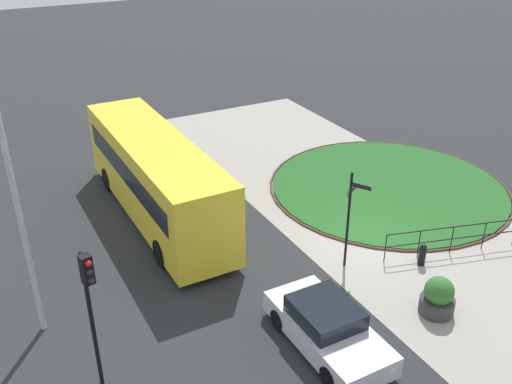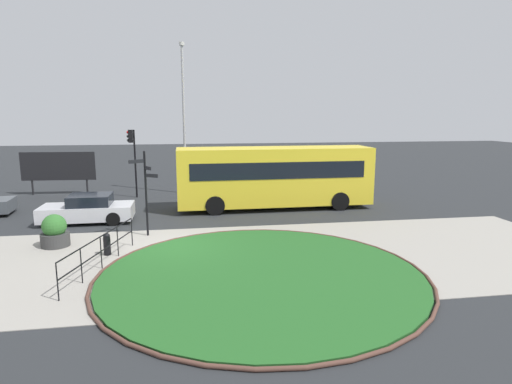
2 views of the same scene
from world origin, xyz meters
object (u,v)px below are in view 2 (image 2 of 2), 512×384
at_px(traffic_light_near, 132,148).
at_px(planter_near_signpost, 55,232).
at_px(bollard_foreground, 107,244).
at_px(lamppost_tall, 184,115).
at_px(bus_yellow, 275,176).
at_px(billboard_left, 58,167).
at_px(signpost_directional, 146,188).
at_px(car_far_lane, 88,209).

bearing_deg(traffic_light_near, planter_near_signpost, 65.60).
relative_size(bollard_foreground, lamppost_tall, 0.09).
relative_size(bollard_foreground, traffic_light_near, 0.20).
distance_m(bus_yellow, planter_near_signpost, 11.41).
relative_size(bus_yellow, billboard_left, 2.28).
distance_m(signpost_directional, bollard_foreground, 3.15).
height_order(signpost_directional, car_far_lane, signpost_directional).
distance_m(traffic_light_near, lamppost_tall, 3.89).
bearing_deg(lamppost_tall, car_far_lane, -123.10).
relative_size(billboard_left, planter_near_signpost, 3.58).
height_order(car_far_lane, lamppost_tall, lamppost_tall).
bearing_deg(traffic_light_near, billboard_left, -34.35).
bearing_deg(bus_yellow, planter_near_signpost, -151.18).
bearing_deg(signpost_directional, car_far_lane, 136.19).
xyz_separation_m(traffic_light_near, lamppost_tall, (3.17, 1.00, 2.01)).
bearing_deg(bollard_foreground, car_far_lane, 108.59).
height_order(bus_yellow, traffic_light_near, traffic_light_near).
xyz_separation_m(car_far_lane, lamppost_tall, (4.63, 7.10, 4.44)).
bearing_deg(traffic_light_near, lamppost_tall, -176.04).
distance_m(car_far_lane, lamppost_tall, 9.56).
bearing_deg(billboard_left, bollard_foreground, -65.03).
distance_m(bus_yellow, lamppost_tall, 7.96).
height_order(signpost_directional, traffic_light_near, traffic_light_near).
bearing_deg(bollard_foreground, billboard_left, 111.51).
relative_size(signpost_directional, billboard_left, 0.79).
relative_size(car_far_lane, billboard_left, 0.92).
bearing_deg(planter_near_signpost, car_far_lane, 83.58).
distance_m(signpost_directional, car_far_lane, 4.44).
height_order(car_far_lane, billboard_left, billboard_left).
relative_size(lamppost_tall, planter_near_signpost, 7.36).
height_order(bollard_foreground, planter_near_signpost, planter_near_signpost).
height_order(signpost_directional, billboard_left, signpost_directional).
bearing_deg(signpost_directional, bollard_foreground, -117.91).
xyz_separation_m(traffic_light_near, billboard_left, (-4.89, 1.85, -1.25)).
xyz_separation_m(signpost_directional, car_far_lane, (-3.02, 2.90, -1.47)).
height_order(bus_yellow, planter_near_signpost, bus_yellow).
height_order(bollard_foreground, car_far_lane, car_far_lane).
distance_m(bollard_foreground, bus_yellow, 10.47).
bearing_deg(planter_near_signpost, billboard_left, 104.30).
bearing_deg(traffic_light_near, signpost_directional, 86.25).
xyz_separation_m(bollard_foreground, traffic_light_near, (-0.31, 11.36, 2.62)).
height_order(signpost_directional, bus_yellow, signpost_directional).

